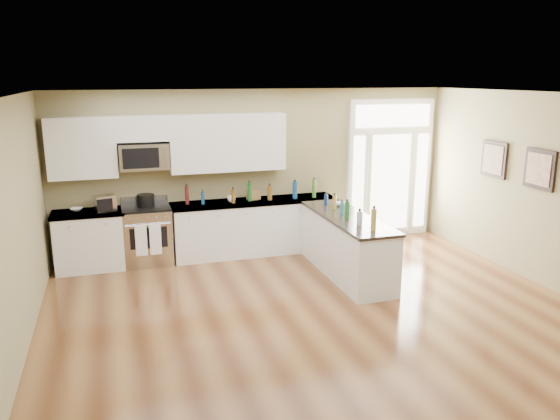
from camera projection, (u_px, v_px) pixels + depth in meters
name	position (u px, v px, depth m)	size (l,w,h in m)	color
ground	(351.00, 349.00, 6.19)	(8.00, 8.00, 0.00)	#512D16
room_shell	(356.00, 203.00, 5.78)	(8.00, 8.00, 8.00)	#8C8258
back_cabinet_left	(90.00, 242.00, 8.68)	(1.10, 0.66, 0.94)	white
back_cabinet_right	(255.00, 228.00, 9.46)	(2.85, 0.66, 0.94)	white
peninsula_cabinet	(346.00, 247.00, 8.43)	(0.69, 2.32, 0.94)	white
upper_cabinet_left	(82.00, 148.00, 8.46)	(1.04, 0.33, 0.95)	white
upper_cabinet_right	(228.00, 143.00, 9.12)	(1.94, 0.33, 0.95)	white
upper_cabinet_short	(142.00, 129.00, 8.66)	(0.82, 0.33, 0.40)	white
microwave	(144.00, 156.00, 8.73)	(0.78, 0.41, 0.42)	silver
entry_door	(390.00, 169.00, 10.28)	(1.70, 0.10, 2.60)	white
wall_art_near	(494.00, 159.00, 8.82)	(0.05, 0.58, 0.58)	black
wall_art_far	(540.00, 169.00, 7.89)	(0.05, 0.58, 0.58)	black
kitchen_range	(148.00, 235.00, 8.93)	(0.76, 0.68, 1.08)	silver
stockpot	(146.00, 200.00, 8.84)	(0.28, 0.28, 0.21)	black
toaster_oven	(105.00, 203.00, 8.56)	(0.30, 0.24, 0.26)	silver
cardboard_box	(253.00, 195.00, 9.39)	(0.20, 0.15, 0.17)	brown
bowl_left	(77.00, 209.00, 8.61)	(0.19, 0.19, 0.05)	white
bowl_peninsula	(341.00, 204.00, 8.94)	(0.19, 0.19, 0.06)	white
cup_counter	(232.00, 199.00, 9.20)	(0.14, 0.14, 0.11)	white
counter_bottles	(297.00, 200.00, 8.78)	(2.31, 2.40, 0.32)	#19591E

